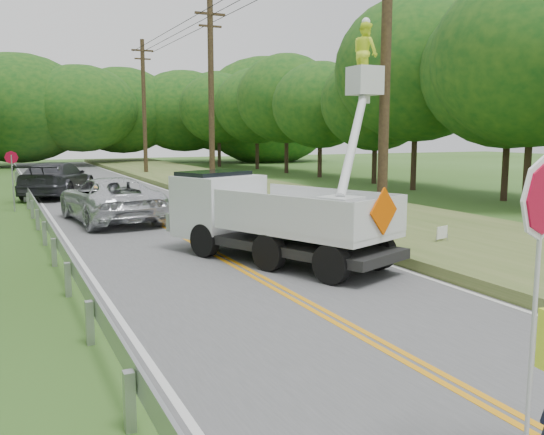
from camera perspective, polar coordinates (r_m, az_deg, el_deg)
name	(u,v)px	position (r m, az deg, el deg)	size (l,w,h in m)	color
ground	(474,397)	(8.17, 18.97, -16.13)	(140.00, 140.00, 0.00)	#325719
road	(172,230)	(20.25, -9.67, -1.21)	(7.20, 96.00, 0.03)	#545457
guardrail	(42,218)	(20.40, -21.34, -0.05)	(0.18, 48.00, 0.77)	#9DA0A5
utility_poles	(268,83)	(24.62, -0.38, 12.86)	(1.60, 43.30, 10.00)	black
tall_grass_verge	(350,214)	(23.13, 7.52, 0.37)	(7.00, 96.00, 0.30)	#486129
treeline_right	(385,88)	(36.45, 10.89, 12.24)	(10.72, 52.95, 10.82)	#332319
treeline_horizon	(78,109)	(61.73, -18.29, 9.93)	(57.31, 14.05, 11.77)	#114215
bucket_truck	(264,202)	(15.65, -0.75, 1.52)	(5.70, 6.65, 6.31)	black
suv_silver	(110,199)	(22.55, -15.39, 1.71)	(2.73, 5.91, 1.64)	silver
suv_darkgrey	(57,179)	(32.08, -20.09, 3.51)	(2.50, 6.14, 1.78)	#333339
stop_sign_permanent	(12,172)	(26.66, -23.83, 4.09)	(0.54, 0.06, 2.53)	#9DA0A5
yard_sign	(442,233)	(17.06, 16.12, -1.50)	(0.48, 0.17, 0.71)	white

